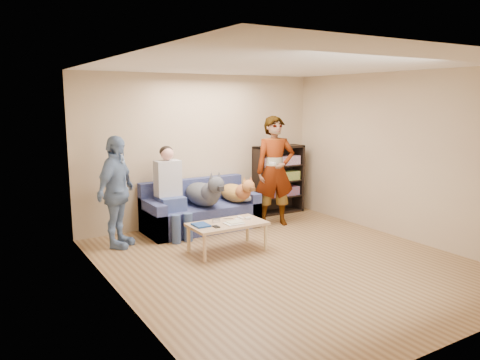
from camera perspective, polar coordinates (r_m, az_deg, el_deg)
ground at (r=6.46m, az=5.65°, el=-9.91°), size 5.00×5.00×0.00m
ceiling at (r=6.09m, az=6.07°, el=13.77°), size 5.00×5.00×0.00m
wall_back at (r=8.25m, az=-4.72°, el=3.72°), size 4.50×0.00×4.50m
wall_front at (r=4.45m, az=25.73°, el=-2.53°), size 4.50×0.00×4.50m
wall_left at (r=5.12m, az=-14.64°, el=-0.36°), size 0.00×5.00×5.00m
wall_right at (r=7.71m, az=19.31°, el=2.76°), size 0.00×5.00×5.00m
blanket at (r=8.08m, az=0.59°, el=-2.07°), size 0.46×0.39×0.16m
person_standing_right at (r=8.10m, az=4.29°, el=1.09°), size 0.80×0.65×1.90m
person_standing_left at (r=7.09m, az=-14.83°, el=-1.45°), size 0.97×0.98×1.66m
held_controller at (r=7.80m, az=3.96°, el=2.07°), size 0.05×0.13×0.03m
notebook_blue at (r=6.61m, az=-4.79°, el=-5.49°), size 0.20×0.26×0.03m
papers at (r=6.70m, az=-0.75°, el=-5.30°), size 0.26×0.20×0.02m
magazine at (r=6.72m, az=-0.62°, el=-5.12°), size 0.22×0.17×0.01m
camera_silver at (r=6.80m, az=-2.94°, el=-4.94°), size 0.11×0.06×0.05m
controller_a at (r=6.97m, az=0.04°, el=-4.62°), size 0.04×0.13×0.03m
controller_b at (r=6.95m, az=0.95°, el=-4.67°), size 0.09×0.06×0.03m
headphone_cup_a at (r=6.84m, az=-0.01°, el=-4.96°), size 0.07×0.07×0.02m
headphone_cup_b at (r=6.90m, az=-0.36°, el=-4.82°), size 0.07×0.07×0.02m
pen_orange at (r=6.61m, az=-1.01°, el=-5.53°), size 0.13×0.06×0.01m
pen_black at (r=6.96m, az=-1.43°, el=-4.74°), size 0.13×0.08×0.01m
wallet at (r=6.54m, az=-2.93°, el=-5.70°), size 0.07×0.12×0.02m
sofa at (r=7.96m, az=-4.92°, el=-3.96°), size 1.90×0.85×0.82m
person_seated at (r=7.51m, az=-8.48°, el=-1.04°), size 0.40×0.73×1.47m
dog_gray at (r=7.73m, az=-4.32°, el=-1.58°), size 0.44×1.26×0.63m
dog_tan at (r=8.00m, az=-0.38°, el=-1.48°), size 0.35×1.14×0.51m
coffee_table at (r=6.77m, az=-1.55°, el=-5.61°), size 1.10×0.60×0.42m
bookshelf at (r=9.00m, az=4.67°, el=0.24°), size 1.00×0.34×1.30m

